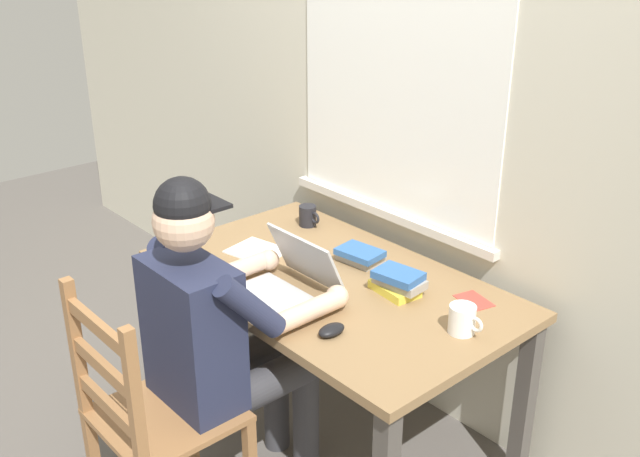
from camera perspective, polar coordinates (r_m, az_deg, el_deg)
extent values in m
plane|color=#56514C|center=(3.13, 0.75, -15.78)|extent=(8.00, 8.00, 0.00)
cube|color=beige|center=(2.86, 8.34, 9.48)|extent=(6.00, 0.04, 2.60)
cube|color=white|center=(2.94, 5.82, 10.00)|extent=(1.05, 0.01, 0.93)
cube|color=beige|center=(3.08, 5.38, 1.21)|extent=(1.11, 0.06, 0.04)
cube|color=olive|center=(2.74, 0.83, -4.31)|extent=(1.39, 0.83, 0.03)
cube|color=#4C4742|center=(3.20, -12.03, -7.89)|extent=(0.06, 0.06, 0.69)
cube|color=#4C4742|center=(3.55, -1.87, -4.01)|extent=(0.06, 0.06, 0.69)
cube|color=#4C4742|center=(2.82, 15.59, -12.97)|extent=(0.06, 0.06, 0.69)
cube|color=#232842|center=(2.43, -9.87, -8.05)|extent=(0.34, 0.20, 0.50)
sphere|color=#DBB293|center=(2.25, -10.55, 0.56)|extent=(0.19, 0.19, 0.19)
sphere|color=black|center=(2.23, -10.65, 1.80)|extent=(0.17, 0.17, 0.17)
cube|color=black|center=(2.28, -8.79, 1.89)|extent=(0.13, 0.10, 0.01)
cylinder|color=#38383D|center=(2.72, -6.92, -10.39)|extent=(0.13, 0.40, 0.13)
cylinder|color=#38383D|center=(2.59, -4.58, -12.10)|extent=(0.13, 0.40, 0.13)
cylinder|color=#38383D|center=(2.95, -3.43, -12.83)|extent=(0.10, 0.10, 0.47)
cylinder|color=#38383D|center=(2.84, -1.10, -14.47)|extent=(0.10, 0.10, 0.47)
cylinder|color=#232842|center=(2.55, -10.79, -2.71)|extent=(0.10, 0.24, 0.25)
cylinder|color=#DBB293|center=(2.70, -6.48, -3.24)|extent=(0.07, 0.28, 0.07)
sphere|color=#DBB293|center=(2.77, -4.00, -2.46)|extent=(0.08, 0.08, 0.08)
cylinder|color=#232842|center=(2.25, -5.45, -6.12)|extent=(0.10, 0.24, 0.25)
cylinder|color=#DBB293|center=(2.42, -0.95, -6.45)|extent=(0.07, 0.28, 0.07)
sphere|color=#DBB293|center=(2.51, 1.34, -5.31)|extent=(0.08, 0.08, 0.08)
cube|color=olive|center=(2.53, -11.82, -13.97)|extent=(0.42, 0.42, 0.02)
cube|color=olive|center=(2.88, -10.04, -14.52)|extent=(0.04, 0.04, 0.45)
cube|color=olive|center=(2.18, -14.17, -12.96)|extent=(0.04, 0.04, 0.48)
cube|color=olive|center=(2.47, -18.40, -8.72)|extent=(0.04, 0.04, 0.48)
cube|color=olive|center=(2.39, -16.10, -13.10)|extent=(0.36, 0.02, 0.04)
cube|color=olive|center=(2.31, -16.49, -10.30)|extent=(0.36, 0.02, 0.04)
cube|color=olive|center=(2.24, -16.90, -7.30)|extent=(0.36, 0.02, 0.04)
cube|color=#ADAFB2|center=(2.58, -3.75, -5.57)|extent=(0.33, 0.23, 0.02)
cube|color=silver|center=(2.58, -3.76, -5.39)|extent=(0.29, 0.17, 0.00)
cube|color=#ADAFB2|center=(2.62, -1.04, -2.39)|extent=(0.33, 0.10, 0.20)
cube|color=silver|center=(2.62, -1.04, -2.39)|extent=(0.29, 0.08, 0.17)
ellipsoid|color=black|center=(2.39, 0.90, -7.90)|extent=(0.06, 0.10, 0.03)
cylinder|color=white|center=(2.43, 10.97, -6.94)|extent=(0.09, 0.09, 0.10)
torus|color=white|center=(2.40, 12.03, -7.32)|extent=(0.05, 0.01, 0.05)
cylinder|color=black|center=(3.18, -0.97, 1.00)|extent=(0.08, 0.08, 0.09)
torus|color=black|center=(3.14, -0.38, 0.82)|extent=(0.05, 0.01, 0.05)
cube|color=gold|center=(2.65, 5.83, -4.66)|extent=(0.18, 0.13, 0.03)
cube|color=gray|center=(2.63, 6.21, -4.14)|extent=(0.18, 0.12, 0.03)
cube|color=#2D5B9E|center=(2.61, 6.10, -3.62)|extent=(0.18, 0.14, 0.03)
cube|color=gray|center=(2.87, 3.18, -2.22)|extent=(0.17, 0.14, 0.03)
cube|color=#2D5B9E|center=(2.84, 3.12, -1.88)|extent=(0.18, 0.14, 0.02)
cube|color=white|center=(2.96, -4.90, -1.76)|extent=(0.25, 0.22, 0.01)
cube|color=#C63D33|center=(2.64, 11.87, -5.51)|extent=(0.15, 0.12, 0.00)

